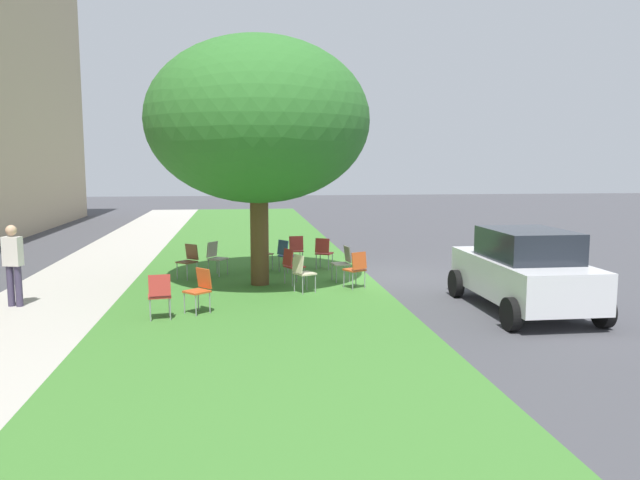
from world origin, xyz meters
TOP-DOWN VIEW (x-y plane):
  - ground at (0.00, 0.00)m, footprint 80.00×80.00m
  - grass_verge at (0.00, 3.20)m, footprint 48.00×6.00m
  - sidewalk_strip at (0.00, 7.60)m, footprint 48.00×2.80m
  - street_tree at (-0.62, 3.08)m, footprint 5.26×5.26m
  - chair_0 at (0.79, 4.20)m, footprint 0.58×0.58m
  - chair_1 at (1.91, 1.99)m, footprint 0.46×0.46m
  - chair_2 at (-1.71, 2.16)m, footprint 0.55×0.56m
  - chair_3 at (0.99, 2.33)m, footprint 0.58×0.58m
  - chair_4 at (1.42, 2.98)m, footprint 0.59×0.59m
  - chair_5 at (-0.73, 2.31)m, footprint 0.55×0.56m
  - chair_6 at (-3.77, 5.06)m, footprint 0.48×0.48m
  - chair_7 at (-3.33, 4.34)m, footprint 0.59×0.59m
  - chair_8 at (1.30, 1.27)m, footprint 0.56×0.56m
  - chair_9 at (0.37, 4.86)m, footprint 0.59×0.59m
  - chair_10 at (-1.41, 0.85)m, footprint 0.56×0.56m
  - chair_11 at (-0.45, 1.00)m, footprint 0.48×0.48m
  - parked_car at (-4.00, -2.04)m, footprint 3.70×1.92m
  - pedestrian_1 at (-2.28, 8.16)m, footprint 0.29×0.40m

SIDE VIEW (x-z plane):
  - ground at x=0.00m, z-range 0.00..0.00m
  - grass_verge at x=0.00m, z-range 0.00..0.01m
  - sidewalk_strip at x=0.00m, z-range 0.00..0.01m
  - chair_0 at x=0.79m, z-range 0.08..0.96m
  - chair_1 at x=1.91m, z-range 0.08..0.96m
  - chair_2 at x=-1.71m, z-range 0.08..0.96m
  - chair_3 at x=0.99m, z-range 0.08..0.96m
  - chair_4 at x=1.42m, z-range 0.08..0.96m
  - chair_5 at x=-0.73m, z-range 0.08..0.96m
  - chair_6 at x=-3.77m, z-range 0.08..0.96m
  - chair_7 at x=-3.33m, z-range 0.08..0.96m
  - chair_8 at x=1.30m, z-range 0.08..0.96m
  - chair_9 at x=0.37m, z-range 0.08..0.96m
  - chair_10 at x=-1.41m, z-range 0.08..0.96m
  - chair_11 at x=-0.45m, z-range 0.08..0.96m
  - parked_car at x=-4.00m, z-range 0.01..1.66m
  - pedestrian_1 at x=-2.28m, z-range 0.08..1.77m
  - street_tree at x=-0.62m, z-range 0.98..6.86m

